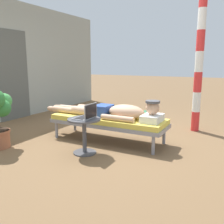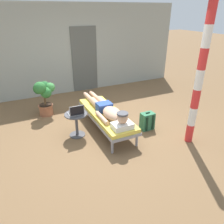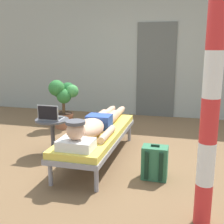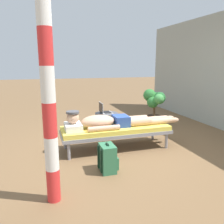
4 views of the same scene
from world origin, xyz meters
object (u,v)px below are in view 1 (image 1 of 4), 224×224
Objects in this scene: backpack at (148,122)px; porch_post at (199,62)px; side_table at (84,130)px; lounge_chair at (108,121)px; person_reclining at (114,111)px; laptop at (87,115)px.

porch_post is at bearing -56.89° from backpack.
side_table is 1.23× the size of backpack.
side_table is 1.59m from backpack.
backpack reaches higher than lounge_chair.
laptop reaches higher than person_reclining.
side_table is (-0.69, 0.02, 0.01)m from lounge_chair.
side_table is at bearing 169.85° from person_reclining.
lounge_chair is 6.41× the size of laptop.
porch_post reaches higher than lounge_chair.
backpack is at bearing -19.52° from person_reclining.
lounge_chair is 2.06m from porch_post.
laptop is at bearing 174.05° from person_reclining.
person_reclining is 0.69m from laptop.
side_table is 2.57m from porch_post.
person_reclining is at bearing -90.00° from lounge_chair.
porch_post is (2.05, -1.16, 0.75)m from laptop.
side_table reaches higher than lounge_chair.
backpack is (1.53, -0.37, -0.39)m from laptop.
lounge_chair is at bearing 138.67° from porch_post.
laptop is at bearing 166.38° from backpack.
porch_post reaches higher than laptop.
porch_post is (1.36, -1.20, 0.98)m from lounge_chair.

